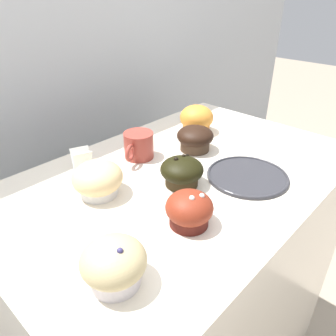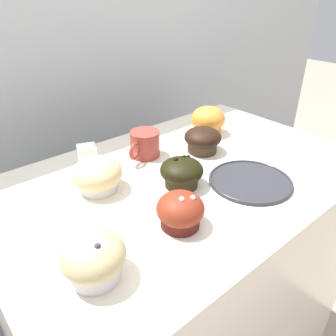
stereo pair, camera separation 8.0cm
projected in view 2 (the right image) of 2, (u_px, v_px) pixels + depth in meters
name	position (u px, v px, depth m)	size (l,w,h in m)	color
wall_back	(80.00, 114.00, 1.27)	(3.20, 0.10, 1.80)	#B2B7BC
display_counter	(182.00, 290.00, 1.09)	(1.00, 0.64, 0.90)	silver
muffin_front_center	(180.00, 211.00, 0.67)	(0.10, 0.10, 0.08)	#4D1913
muffin_back_left	(182.00, 172.00, 0.80)	(0.11, 0.11, 0.08)	#332714
muffin_back_right	(97.00, 175.00, 0.78)	(0.12, 0.12, 0.08)	white
muffin_front_left	(94.00, 259.00, 0.55)	(0.11, 0.11, 0.09)	silver
muffin_front_right	(203.00, 140.00, 0.97)	(0.11, 0.11, 0.07)	#423021
muffin_back_center	(208.00, 121.00, 1.08)	(0.11, 0.11, 0.09)	#C87B36
coffee_cup	(145.00, 143.00, 0.94)	(0.12, 0.08, 0.08)	#99382D
serving_plate	(250.00, 181.00, 0.83)	(0.21, 0.21, 0.01)	#2D2D33
price_card	(87.00, 155.00, 0.89)	(0.06, 0.06, 0.06)	white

